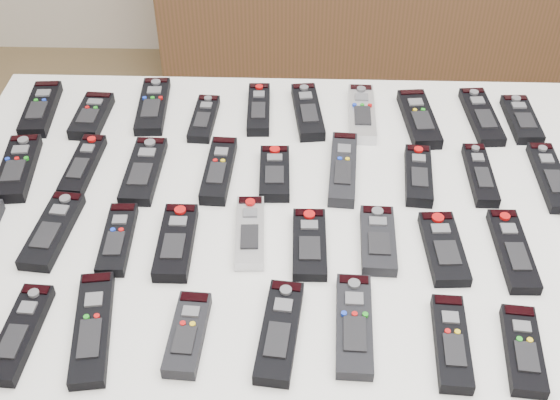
{
  "coord_description": "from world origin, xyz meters",
  "views": [
    {
      "loc": [
        -0.11,
        -0.88,
        1.63
      ],
      "look_at": [
        -0.14,
        0.05,
        0.8
      ],
      "focal_mm": 45.0,
      "sensor_mm": 36.0,
      "label": 1
    }
  ],
  "objects_px": {
    "remote_11": "(83,165)",
    "remote_35": "(451,342)",
    "remote_20": "(53,230)",
    "remote_31": "(93,328)",
    "remote_24": "(309,244)",
    "remote_8": "(481,116)",
    "remote_33": "(280,331)",
    "table": "(280,231)",
    "remote_6": "(362,114)",
    "remote_27": "(513,250)",
    "remote_10": "(18,168)",
    "remote_21": "(117,239)",
    "remote_7": "(419,119)",
    "remote_22": "(176,242)",
    "remote_0": "(41,109)",
    "remote_1": "(92,116)",
    "remote_16": "(418,175)",
    "remote_14": "(275,173)",
    "remote_5": "(308,112)",
    "remote_12": "(144,170)",
    "remote_15": "(343,169)",
    "remote_17": "(480,175)",
    "remote_25": "(378,240)",
    "remote_9": "(522,119)",
    "remote_18": "(551,177)",
    "remote_4": "(259,109)",
    "remote_2": "(153,106)",
    "remote_13": "(219,170)",
    "remote_34": "(354,325)",
    "remote_23": "(250,232)",
    "remote_3": "(204,119)",
    "remote_26": "(444,248)",
    "remote_32": "(188,334)",
    "remote_30": "(20,333)"
  },
  "relations": [
    {
      "from": "remote_11",
      "to": "remote_35",
      "type": "distance_m",
      "value": 0.75
    },
    {
      "from": "remote_20",
      "to": "remote_31",
      "type": "bearing_deg",
      "value": -54.77
    },
    {
      "from": "remote_24",
      "to": "remote_8",
      "type": "bearing_deg",
      "value": 46.55
    },
    {
      "from": "remote_33",
      "to": "table",
      "type": "bearing_deg",
      "value": 97.83
    },
    {
      "from": "remote_6",
      "to": "remote_27",
      "type": "relative_size",
      "value": 1.04
    },
    {
      "from": "remote_10",
      "to": "remote_21",
      "type": "relative_size",
      "value": 1.13
    },
    {
      "from": "remote_7",
      "to": "remote_21",
      "type": "xyz_separation_m",
      "value": [
        -0.55,
        -0.37,
        -0.0
      ]
    },
    {
      "from": "remote_20",
      "to": "remote_22",
      "type": "height_order",
      "value": "remote_22"
    },
    {
      "from": "remote_0",
      "to": "remote_27",
      "type": "bearing_deg",
      "value": -27.47
    },
    {
      "from": "remote_1",
      "to": "remote_16",
      "type": "xyz_separation_m",
      "value": [
        0.66,
        -0.18,
        0.0
      ]
    },
    {
      "from": "remote_22",
      "to": "remote_33",
      "type": "relative_size",
      "value": 0.92
    },
    {
      "from": "remote_7",
      "to": "remote_14",
      "type": "distance_m",
      "value": 0.35
    },
    {
      "from": "remote_0",
      "to": "remote_20",
      "type": "xyz_separation_m",
      "value": [
        0.13,
        -0.36,
        -0.0
      ]
    },
    {
      "from": "remote_5",
      "to": "remote_22",
      "type": "height_order",
      "value": "same"
    },
    {
      "from": "remote_12",
      "to": "remote_15",
      "type": "relative_size",
      "value": 0.92
    },
    {
      "from": "remote_21",
      "to": "remote_31",
      "type": "bearing_deg",
      "value": -91.7
    },
    {
      "from": "remote_21",
      "to": "remote_17",
      "type": "bearing_deg",
      "value": 14.34
    },
    {
      "from": "remote_25",
      "to": "remote_33",
      "type": "xyz_separation_m",
      "value": [
        -0.16,
        -0.2,
        0.0
      ]
    },
    {
      "from": "remote_5",
      "to": "remote_9",
      "type": "relative_size",
      "value": 1.2
    },
    {
      "from": "remote_5",
      "to": "remote_17",
      "type": "height_order",
      "value": "remote_5"
    },
    {
      "from": "remote_18",
      "to": "table",
      "type": "bearing_deg",
      "value": -169.4
    },
    {
      "from": "remote_4",
      "to": "remote_24",
      "type": "bearing_deg",
      "value": -76.82
    },
    {
      "from": "remote_2",
      "to": "remote_1",
      "type": "bearing_deg",
      "value": -163.45
    },
    {
      "from": "remote_22",
      "to": "remote_7",
      "type": "bearing_deg",
      "value": 39.41
    },
    {
      "from": "remote_20",
      "to": "remote_35",
      "type": "height_order",
      "value": "remote_35"
    },
    {
      "from": "remote_5",
      "to": "remote_24",
      "type": "xyz_separation_m",
      "value": [
        0.0,
        -0.39,
        -0.0
      ]
    },
    {
      "from": "remote_5",
      "to": "remote_13",
      "type": "distance_m",
      "value": 0.26
    },
    {
      "from": "remote_2",
      "to": "remote_13",
      "type": "distance_m",
      "value": 0.27
    },
    {
      "from": "remote_13",
      "to": "remote_34",
      "type": "bearing_deg",
      "value": -53.81
    },
    {
      "from": "remote_23",
      "to": "remote_27",
      "type": "bearing_deg",
      "value": -6.57
    },
    {
      "from": "remote_21",
      "to": "remote_3",
      "type": "bearing_deg",
      "value": 71.37
    },
    {
      "from": "remote_24",
      "to": "remote_26",
      "type": "xyz_separation_m",
      "value": [
        0.22,
        -0.0,
        0.0
      ]
    },
    {
      "from": "remote_20",
      "to": "remote_17",
      "type": "bearing_deg",
      "value": 18.48
    },
    {
      "from": "remote_26",
      "to": "remote_31",
      "type": "xyz_separation_m",
      "value": [
        -0.55,
        -0.18,
        0.0
      ]
    },
    {
      "from": "remote_33",
      "to": "remote_34",
      "type": "distance_m",
      "value": 0.11
    },
    {
      "from": "remote_21",
      "to": "remote_15",
      "type": "bearing_deg",
      "value": 25.01
    },
    {
      "from": "remote_9",
      "to": "remote_14",
      "type": "relative_size",
      "value": 1.06
    },
    {
      "from": "remote_18",
      "to": "remote_31",
      "type": "distance_m",
      "value": 0.86
    },
    {
      "from": "remote_24",
      "to": "remote_1",
      "type": "bearing_deg",
      "value": 140.95
    },
    {
      "from": "remote_32",
      "to": "remote_33",
      "type": "bearing_deg",
      "value": 7.19
    },
    {
      "from": "remote_17",
      "to": "remote_30",
      "type": "height_order",
      "value": "same"
    },
    {
      "from": "remote_30",
      "to": "remote_35",
      "type": "height_order",
      "value": "remote_35"
    },
    {
      "from": "remote_2",
      "to": "remote_24",
      "type": "relative_size",
      "value": 1.23
    },
    {
      "from": "remote_0",
      "to": "remote_35",
      "type": "bearing_deg",
      "value": -41.22
    },
    {
      "from": "remote_0",
      "to": "remote_4",
      "type": "xyz_separation_m",
      "value": [
        0.46,
        0.01,
        -0.0
      ]
    },
    {
      "from": "remote_9",
      "to": "remote_25",
      "type": "distance_m",
      "value": 0.49
    },
    {
      "from": "remote_14",
      "to": "remote_34",
      "type": "height_order",
      "value": "remote_14"
    },
    {
      "from": "remote_11",
      "to": "remote_35",
      "type": "bearing_deg",
      "value": -28.53
    },
    {
      "from": "remote_0",
      "to": "remote_16",
      "type": "xyz_separation_m",
      "value": [
        0.77,
        -0.2,
        0.0
      ]
    },
    {
      "from": "remote_16",
      "to": "remote_33",
      "type": "distance_m",
      "value": 0.45
    }
  ]
}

